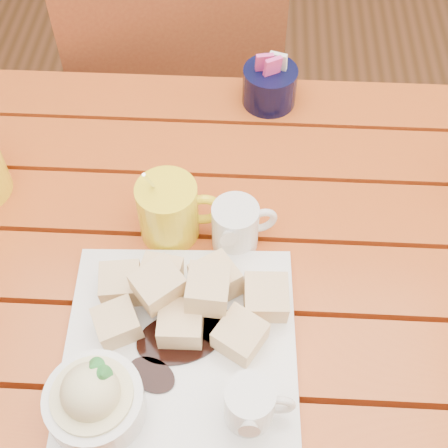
# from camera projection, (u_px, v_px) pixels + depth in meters

# --- Properties ---
(ground) EXTENTS (5.00, 5.00, 0.00)m
(ground) POSITION_uv_depth(u_px,v_px,m) (210.00, 446.00, 1.44)
(ground) COLOR #512F17
(ground) RESTS_ON ground
(table) EXTENTS (1.20, 0.79, 0.75)m
(table) POSITION_uv_depth(u_px,v_px,m) (203.00, 310.00, 0.92)
(table) COLOR #982D13
(table) RESTS_ON ground
(dessert_plate) EXTENTS (0.29, 0.29, 0.11)m
(dessert_plate) POSITION_uv_depth(u_px,v_px,m) (162.00, 353.00, 0.73)
(dessert_plate) COLOR white
(dessert_plate) RESTS_ON table
(coffee_mug_right) EXTENTS (0.12, 0.08, 0.14)m
(coffee_mug_right) POSITION_uv_depth(u_px,v_px,m) (170.00, 210.00, 0.84)
(coffee_mug_right) COLOR yellow
(coffee_mug_right) RESTS_ON table
(cream_pitcher) EXTENTS (0.09, 0.08, 0.08)m
(cream_pitcher) POSITION_uv_depth(u_px,v_px,m) (237.00, 226.00, 0.83)
(cream_pitcher) COLOR white
(cream_pitcher) RESTS_ON table
(sugar_caddy) EXTENTS (0.09, 0.09, 0.10)m
(sugar_caddy) POSITION_uv_depth(u_px,v_px,m) (270.00, 85.00, 1.01)
(sugar_caddy) COLOR black
(sugar_caddy) RESTS_ON table
(chair_far) EXTENTS (0.51, 0.51, 0.88)m
(chair_far) POSITION_uv_depth(u_px,v_px,m) (174.00, 105.00, 1.41)
(chair_far) COLOR brown
(chair_far) RESTS_ON ground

